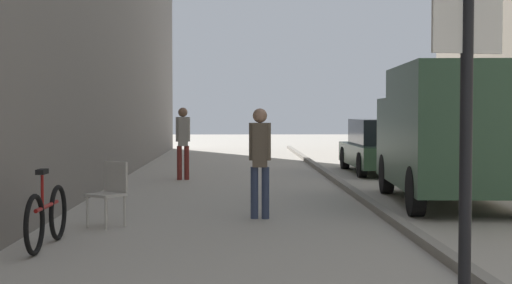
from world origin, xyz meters
The scene contains 9 objects.
ground_plane centered at (0.00, 12.00, 0.00)m, with size 80.00×80.00×0.00m, color #A8A093.
kerb_strip centered at (1.58, 12.00, 0.06)m, with size 0.16×40.00×0.12m, color gray.
pedestrian_main_foreground centered at (-0.40, 10.02, 0.99)m, with size 0.34×0.22×1.72m.
pedestrian_mid_block centered at (-2.07, 16.72, 1.02)m, with size 0.35×0.23×1.76m.
delivery_van centered at (3.05, 11.75, 1.32)m, with size 2.23×4.94×2.46m.
parked_car centered at (3.20, 18.59, 0.71)m, with size 1.87×4.21×1.45m.
street_sign_post centered at (1.04, 4.23, 1.55)m, with size 0.59×0.16×2.60m.
bicycle_leaning centered at (-3.10, 7.62, 0.38)m, with size 0.11×1.77×0.98m.
cafe_chair_near_window centered at (-2.60, 9.29, 0.55)m, with size 0.61×0.61×0.94m.
Camera 1 is at (-0.77, -1.65, 1.68)m, focal length 52.91 mm.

